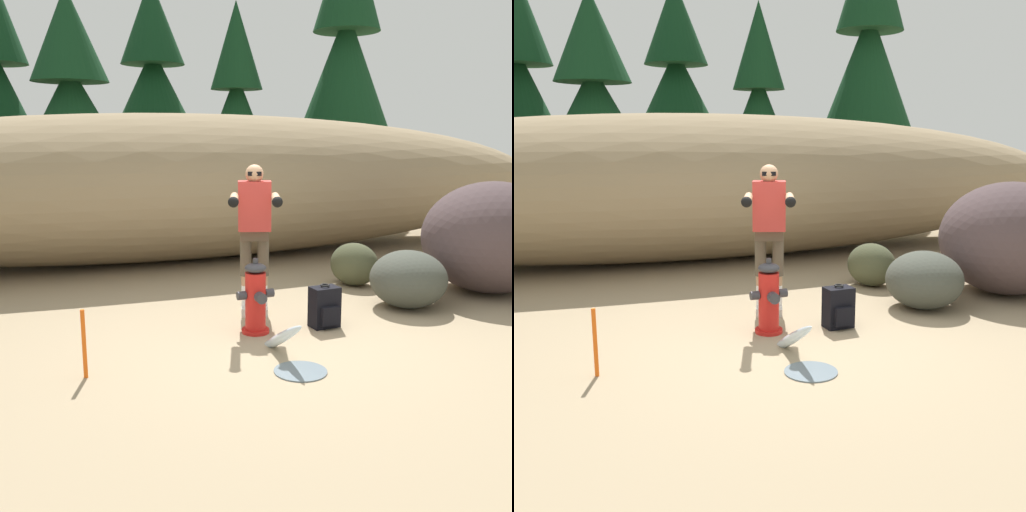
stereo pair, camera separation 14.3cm
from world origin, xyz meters
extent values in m
cube|color=#998466|center=(0.00, 0.00, -0.02)|extent=(56.00, 56.00, 0.04)
ellipsoid|color=#897556|center=(0.00, 4.29, 1.19)|extent=(14.45, 3.20, 2.37)
cylinder|color=red|center=(-0.18, 0.20, 0.02)|extent=(0.29, 0.29, 0.04)
cylinder|color=red|center=(-0.18, 0.20, 0.34)|extent=(0.21, 0.21, 0.60)
ellipsoid|color=#333338|center=(-0.18, 0.20, 0.69)|extent=(0.22, 0.22, 0.10)
cylinder|color=#333338|center=(-0.18, 0.20, 0.77)|extent=(0.06, 0.06, 0.05)
cylinder|color=#333338|center=(-0.34, 0.20, 0.41)|extent=(0.09, 0.09, 0.09)
cylinder|color=#333338|center=(-0.03, 0.20, 0.41)|extent=(0.09, 0.09, 0.09)
cylinder|color=#333338|center=(-0.18, 0.05, 0.41)|extent=(0.11, 0.09, 0.11)
ellipsoid|color=silver|center=(-0.18, -0.44, 0.14)|extent=(0.10, 1.02, 0.63)
cylinder|color=slate|center=(-0.18, -0.93, 0.01)|extent=(0.47, 0.47, 0.01)
cube|color=beige|center=(0.12, 0.78, 0.04)|extent=(0.18, 0.28, 0.09)
cylinder|color=white|center=(0.14, 0.84, 0.21)|extent=(0.10, 0.10, 0.24)
cylinder|color=tan|center=(0.14, 0.84, 0.39)|extent=(0.10, 0.10, 0.11)
cylinder|color=brown|center=(0.14, 0.84, 0.67)|extent=(0.13, 0.13, 0.44)
cube|color=beige|center=(-0.06, 0.85, 0.04)|extent=(0.18, 0.28, 0.09)
cylinder|color=white|center=(-0.04, 0.90, 0.21)|extent=(0.10, 0.10, 0.24)
cylinder|color=tan|center=(-0.04, 0.90, 0.39)|extent=(0.10, 0.10, 0.11)
cylinder|color=brown|center=(-0.04, 0.90, 0.67)|extent=(0.13, 0.13, 0.44)
cube|color=brown|center=(0.05, 0.87, 0.94)|extent=(0.37, 0.29, 0.16)
cube|color=#B2332D|center=(0.01, 0.75, 1.26)|extent=(0.42, 0.35, 0.55)
cube|color=#1E3823|center=(0.07, 0.94, 1.29)|extent=(0.32, 0.24, 0.40)
sphere|color=tan|center=(0.00, 0.73, 1.61)|extent=(0.20, 0.20, 0.20)
cube|color=black|center=(-0.03, 0.65, 1.62)|extent=(0.15, 0.07, 0.04)
cylinder|color=tan|center=(0.09, 0.33, 1.37)|extent=(0.28, 0.58, 0.09)
sphere|color=black|center=(0.00, 0.08, 1.37)|extent=(0.11, 0.11, 0.11)
cylinder|color=tan|center=(-0.32, 0.48, 1.37)|extent=(0.28, 0.58, 0.09)
sphere|color=black|center=(-0.41, 0.22, 1.37)|extent=(0.11, 0.11, 0.11)
cube|color=black|center=(0.58, 0.13, 0.22)|extent=(0.31, 0.22, 0.44)
cube|color=black|center=(0.58, 0.00, 0.15)|extent=(0.21, 0.07, 0.20)
torus|color=black|center=(0.58, 0.13, 0.46)|extent=(0.10, 0.10, 0.02)
cube|color=black|center=(0.65, 0.25, 0.22)|extent=(0.05, 0.03, 0.37)
cube|color=black|center=(0.48, 0.24, 0.22)|extent=(0.05, 0.03, 0.37)
ellipsoid|color=#47383A|center=(3.29, 0.72, 0.72)|extent=(2.43, 2.35, 1.45)
ellipsoid|color=#3F433A|center=(1.85, 0.46, 0.34)|extent=(1.26, 1.28, 0.68)
ellipsoid|color=#40432C|center=(1.78, 1.61, 0.29)|extent=(0.81, 0.87, 0.59)
cylinder|color=#47331E|center=(-3.04, 10.93, 0.53)|extent=(0.32, 0.32, 1.06)
cone|color=#0F3319|center=(-3.04, 10.93, 2.66)|extent=(2.67, 2.67, 3.20)
cylinder|color=#47331E|center=(-1.38, 8.44, 0.60)|extent=(0.31, 0.31, 1.19)
cone|color=#0F3319|center=(-1.38, 8.44, 2.37)|extent=(2.54, 2.54, 2.35)
cone|color=#0F3319|center=(-1.38, 8.44, 4.13)|extent=(1.65, 1.65, 1.96)
cylinder|color=#47331E|center=(1.06, 11.80, 0.84)|extent=(0.33, 0.33, 1.68)
cone|color=#0F3319|center=(1.06, 11.80, 3.05)|extent=(2.74, 2.74, 2.74)
cone|color=#0F3319|center=(1.06, 11.80, 5.10)|extent=(1.78, 1.78, 2.28)
cylinder|color=#47331E|center=(2.55, 8.92, 0.53)|extent=(0.24, 0.24, 1.06)
cone|color=#0F3319|center=(2.55, 8.92, 2.30)|extent=(1.96, 1.96, 2.48)
cone|color=#0F3319|center=(2.55, 8.92, 4.16)|extent=(1.27, 1.27, 2.07)
cylinder|color=#47331E|center=(5.47, 8.79, 0.87)|extent=(0.32, 0.32, 1.75)
cone|color=#0F3319|center=(5.47, 8.79, 3.47)|extent=(2.64, 2.64, 3.44)
cylinder|color=#E55914|center=(-1.95, -0.40, 0.30)|extent=(0.04, 0.04, 0.60)
camera|label=1|loc=(-2.24, -5.35, 2.02)|focal=41.69mm
camera|label=2|loc=(-2.11, -5.40, 2.02)|focal=41.69mm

